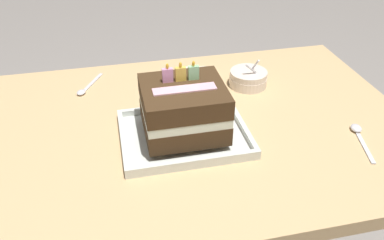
{
  "coord_description": "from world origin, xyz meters",
  "views": [
    {
      "loc": [
        -0.2,
        -0.81,
        1.3
      ],
      "look_at": [
        -0.03,
        -0.03,
        0.75
      ],
      "focal_mm": 37.17,
      "sensor_mm": 36.0,
      "label": 1
    }
  ],
  "objects_px": {
    "foil_tray": "(184,135)",
    "serving_spoon_near_tray": "(358,132)",
    "birthday_cake": "(184,108)",
    "serving_spoon_by_bowls": "(85,89)",
    "bowl_stack": "(248,78)",
    "napkin_pile": "(197,76)"
  },
  "relations": [
    {
      "from": "foil_tray",
      "to": "serving_spoon_by_bowls",
      "type": "bearing_deg",
      "value": 129.83
    },
    {
      "from": "bowl_stack",
      "to": "serving_spoon_near_tray",
      "type": "distance_m",
      "value": 0.35
    },
    {
      "from": "serving_spoon_near_tray",
      "to": "serving_spoon_by_bowls",
      "type": "relative_size",
      "value": 1.12
    },
    {
      "from": "foil_tray",
      "to": "bowl_stack",
      "type": "height_order",
      "value": "bowl_stack"
    },
    {
      "from": "bowl_stack",
      "to": "napkin_pile",
      "type": "relative_size",
      "value": 0.93
    },
    {
      "from": "birthday_cake",
      "to": "bowl_stack",
      "type": "distance_m",
      "value": 0.32
    },
    {
      "from": "serving_spoon_near_tray",
      "to": "birthday_cake",
      "type": "bearing_deg",
      "value": 169.2
    },
    {
      "from": "foil_tray",
      "to": "serving_spoon_by_bowls",
      "type": "distance_m",
      "value": 0.37
    },
    {
      "from": "birthday_cake",
      "to": "serving_spoon_near_tray",
      "type": "xyz_separation_m",
      "value": [
        0.42,
        -0.08,
        -0.08
      ]
    },
    {
      "from": "foil_tray",
      "to": "serving_spoon_near_tray",
      "type": "relative_size",
      "value": 2.06
    },
    {
      "from": "foil_tray",
      "to": "serving_spoon_near_tray",
      "type": "xyz_separation_m",
      "value": [
        0.42,
        -0.08,
        -0.0
      ]
    },
    {
      "from": "birthday_cake",
      "to": "serving_spoon_by_bowls",
      "type": "relative_size",
      "value": 1.43
    },
    {
      "from": "foil_tray",
      "to": "birthday_cake",
      "type": "bearing_deg",
      "value": 90.0
    },
    {
      "from": "serving_spoon_by_bowls",
      "to": "napkin_pile",
      "type": "relative_size",
      "value": 1.11
    },
    {
      "from": "foil_tray",
      "to": "napkin_pile",
      "type": "relative_size",
      "value": 2.55
    },
    {
      "from": "birthday_cake",
      "to": "serving_spoon_near_tray",
      "type": "relative_size",
      "value": 1.28
    },
    {
      "from": "foil_tray",
      "to": "serving_spoon_by_bowls",
      "type": "height_order",
      "value": "foil_tray"
    },
    {
      "from": "bowl_stack",
      "to": "serving_spoon_near_tray",
      "type": "bearing_deg",
      "value": -57.83
    },
    {
      "from": "bowl_stack",
      "to": "serving_spoon_near_tray",
      "type": "xyz_separation_m",
      "value": [
        0.18,
        -0.29,
        -0.02
      ]
    },
    {
      "from": "napkin_pile",
      "to": "serving_spoon_by_bowls",
      "type": "bearing_deg",
      "value": -178.62
    },
    {
      "from": "foil_tray",
      "to": "serving_spoon_near_tray",
      "type": "distance_m",
      "value": 0.43
    },
    {
      "from": "serving_spoon_by_bowls",
      "to": "birthday_cake",
      "type": "bearing_deg",
      "value": -50.15
    }
  ]
}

